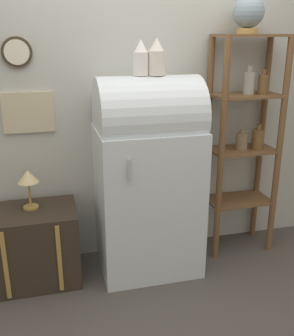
{
  "coord_description": "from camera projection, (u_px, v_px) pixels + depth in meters",
  "views": [
    {
      "loc": [
        -0.7,
        -2.44,
        1.77
      ],
      "look_at": [
        -0.01,
        0.25,
        0.83
      ],
      "focal_mm": 42.0,
      "sensor_mm": 36.0,
      "label": 1
    }
  ],
  "objects": [
    {
      "name": "ground_plane",
      "position": [
        156.0,
        282.0,
        2.97
      ],
      "size": [
        12.0,
        12.0,
        0.0
      ],
      "primitive_type": "plane",
      "color": "#4C4742"
    },
    {
      "name": "wall_back",
      "position": [
        137.0,
        92.0,
        3.07
      ],
      "size": [
        7.0,
        0.09,
        2.7
      ],
      "color": "#B7B7AD",
      "rests_on": "ground_plane"
    },
    {
      "name": "refrigerator",
      "position": [
        148.0,
        175.0,
        2.96
      ],
      "size": [
        0.75,
        0.63,
        1.51
      ],
      "color": "silver",
      "rests_on": "ground_plane"
    },
    {
      "name": "suitcase_trunk",
      "position": [
        34.0,
        245.0,
        2.93
      ],
      "size": [
        0.65,
        0.48,
        0.57
      ],
      "color": "#33281E",
      "rests_on": "ground_plane"
    },
    {
      "name": "shelf_unit",
      "position": [
        244.0,
        135.0,
        3.18
      ],
      "size": [
        0.55,
        0.33,
        1.78
      ],
      "color": "brown",
      "rests_on": "ground_plane"
    },
    {
      "name": "globe",
      "position": [
        248.0,
        13.0,
        2.87
      ],
      "size": [
        0.23,
        0.23,
        0.27
      ],
      "color": "#AD8942",
      "rests_on": "shelf_unit"
    },
    {
      "name": "vase_left",
      "position": [
        141.0,
        59.0,
        2.67
      ],
      "size": [
        0.1,
        0.1,
        0.24
      ],
      "color": "white",
      "rests_on": "refrigerator"
    },
    {
      "name": "vase_center",
      "position": [
        157.0,
        58.0,
        2.69
      ],
      "size": [
        0.12,
        0.12,
        0.25
      ],
      "color": "silver",
      "rests_on": "refrigerator"
    },
    {
      "name": "desk_lamp",
      "position": [
        28.0,
        179.0,
        2.81
      ],
      "size": [
        0.15,
        0.15,
        0.29
      ],
      "color": "#AD8942",
      "rests_on": "suitcase_trunk"
    }
  ]
}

